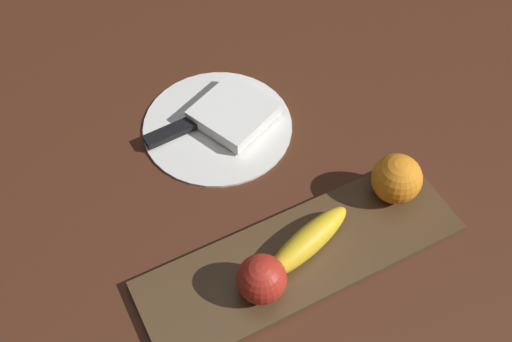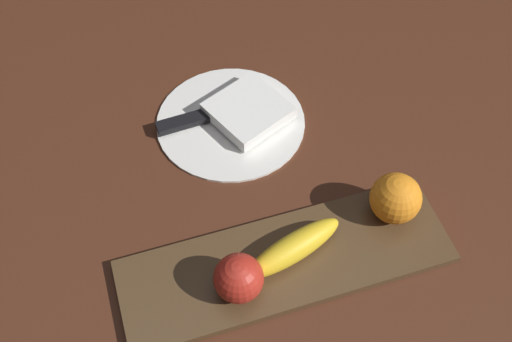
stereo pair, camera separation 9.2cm
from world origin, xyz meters
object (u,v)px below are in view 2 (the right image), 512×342
(apple, at_px, (239,278))
(orange_near_apple, at_px, (396,198))
(dinner_plate, at_px, (231,121))
(knife, at_px, (192,120))
(folded_napkin, at_px, (248,111))
(fruit_tray, at_px, (286,262))
(banana, at_px, (294,248))

(apple, relative_size, orange_near_apple, 0.90)
(apple, xyz_separation_m, dinner_plate, (0.08, 0.30, -0.04))
(apple, distance_m, knife, 0.32)
(dinner_plate, height_order, folded_napkin, folded_napkin)
(apple, bearing_deg, fruit_tray, 17.51)
(orange_near_apple, distance_m, knife, 0.36)
(apple, distance_m, folded_napkin, 0.32)
(apple, bearing_deg, banana, 17.78)
(banana, height_order, dinner_plate, banana)
(fruit_tray, height_order, banana, banana)
(banana, height_order, folded_napkin, banana)
(orange_near_apple, xyz_separation_m, dinner_plate, (-0.17, 0.25, -0.05))
(fruit_tray, bearing_deg, apple, -162.49)
(fruit_tray, relative_size, orange_near_apple, 6.29)
(orange_near_apple, xyz_separation_m, knife, (-0.24, 0.27, -0.04))
(orange_near_apple, relative_size, dinner_plate, 0.30)
(orange_near_apple, height_order, dinner_plate, orange_near_apple)
(orange_near_apple, bearing_deg, knife, 131.59)
(apple, xyz_separation_m, banana, (0.09, 0.03, -0.01))
(apple, xyz_separation_m, orange_near_apple, (0.25, 0.05, 0.00))
(folded_napkin, distance_m, knife, 0.09)
(orange_near_apple, bearing_deg, apple, -168.61)
(orange_near_apple, height_order, folded_napkin, orange_near_apple)
(knife, bearing_deg, banana, -78.99)
(folded_napkin, bearing_deg, knife, 171.25)
(apple, bearing_deg, dinner_plate, 75.82)
(orange_near_apple, bearing_deg, fruit_tray, -171.38)
(fruit_tray, relative_size, folded_napkin, 4.07)
(fruit_tray, height_order, dinner_plate, fruit_tray)
(folded_napkin, bearing_deg, fruit_tray, -96.38)
(knife, bearing_deg, dinner_plate, -16.34)
(fruit_tray, xyz_separation_m, knife, (-0.06, 0.29, 0.01))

